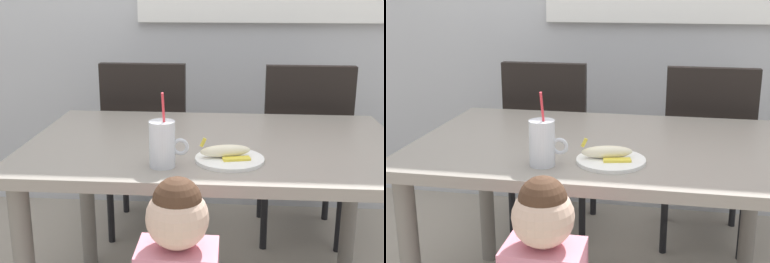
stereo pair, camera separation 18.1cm
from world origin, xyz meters
TOP-DOWN VIEW (x-y plane):
  - dining_table at (0.00, 0.00)m, footprint 1.39×0.89m
  - dining_chair_left at (-0.37, 0.70)m, footprint 0.44×0.44m
  - dining_chair_right at (0.43, 0.69)m, footprint 0.44×0.45m
  - milk_cup at (-0.15, -0.30)m, footprint 0.13×0.08m
  - snack_plate at (0.06, -0.23)m, footprint 0.23×0.23m
  - peeled_banana at (0.05, -0.22)m, footprint 0.18×0.12m

SIDE VIEW (x-z plane):
  - dining_chair_left at x=-0.37m, z-range 0.06..1.02m
  - dining_chair_right at x=0.43m, z-range 0.06..1.02m
  - dining_table at x=0.00m, z-range 0.27..1.03m
  - snack_plate at x=0.06m, z-range 0.76..0.77m
  - peeled_banana at x=0.05m, z-range 0.75..0.82m
  - milk_cup at x=-0.15m, z-range 0.70..0.95m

